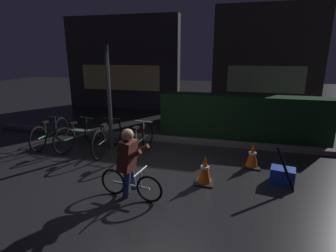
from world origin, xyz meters
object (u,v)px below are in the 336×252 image
(blue_crate, at_px, (282,176))
(cyclist, at_px, (129,164))
(parked_bike_left_mid, at_px, (80,135))
(traffic_cone_far, at_px, (252,156))
(parked_bike_leftmost, at_px, (50,133))
(parked_bike_center_right, at_px, (139,141))
(street_post, at_px, (109,99))
(closed_umbrella, at_px, (285,169))
(parked_bike_center_left, at_px, (108,138))
(traffic_cone_near, at_px, (205,170))

(blue_crate, distance_m, cyclist, 2.95)
(parked_bike_left_mid, distance_m, traffic_cone_far, 4.37)
(parked_bike_leftmost, height_order, parked_bike_center_right, parked_bike_center_right)
(parked_bike_left_mid, height_order, traffic_cone_far, parked_bike_left_mid)
(street_post, bearing_deg, traffic_cone_far, -4.52)
(street_post, xyz_separation_m, closed_umbrella, (4.03, -1.15, -0.92))
(cyclist, bearing_deg, parked_bike_leftmost, 155.00)
(street_post, distance_m, closed_umbrella, 4.29)
(street_post, distance_m, blue_crate, 4.30)
(parked_bike_center_right, bearing_deg, parked_bike_center_left, 91.48)
(street_post, bearing_deg, parked_bike_center_right, -14.42)
(parked_bike_leftmost, relative_size, traffic_cone_near, 2.83)
(parked_bike_center_right, distance_m, blue_crate, 3.27)
(traffic_cone_near, distance_m, closed_umbrella, 1.45)
(parked_bike_left_mid, bearing_deg, parked_bike_center_left, -80.20)
(cyclist, bearing_deg, closed_umbrella, 27.69)
(parked_bike_left_mid, xyz_separation_m, parked_bike_center_right, (1.72, -0.10, 0.01))
(blue_crate, height_order, cyclist, cyclist)
(traffic_cone_near, relative_size, traffic_cone_far, 1.03)
(street_post, height_order, closed_umbrella, street_post)
(cyclist, bearing_deg, parked_bike_center_left, 133.16)
(parked_bike_left_mid, xyz_separation_m, traffic_cone_near, (3.45, -1.18, -0.08))
(parked_bike_left_mid, bearing_deg, blue_crate, -84.99)
(traffic_cone_far, height_order, blue_crate, traffic_cone_far)
(parked_bike_leftmost, xyz_separation_m, parked_bike_left_mid, (0.89, 0.02, 0.01))
(parked_bike_left_mid, relative_size, cyclist, 1.32)
(traffic_cone_near, relative_size, blue_crate, 1.30)
(parked_bike_left_mid, distance_m, blue_crate, 4.97)
(cyclist, bearing_deg, traffic_cone_near, 42.22)
(parked_bike_center_left, height_order, parked_bike_center_right, parked_bike_center_left)
(traffic_cone_far, bearing_deg, parked_bike_center_right, 178.77)
(parked_bike_left_mid, relative_size, traffic_cone_far, 2.95)
(parked_bike_center_left, distance_m, blue_crate, 4.12)
(parked_bike_center_left, height_order, traffic_cone_near, parked_bike_center_left)
(parked_bike_center_right, xyz_separation_m, closed_umbrella, (3.17, -0.93, 0.03))
(street_post, relative_size, cyclist, 2.11)
(street_post, relative_size, parked_bike_left_mid, 1.60)
(closed_umbrella, bearing_deg, parked_bike_leftmost, 12.32)
(parked_bike_center_left, xyz_separation_m, traffic_cone_near, (2.60, -1.11, -0.09))
(parked_bike_center_left, bearing_deg, parked_bike_leftmost, 86.03)
(traffic_cone_far, relative_size, closed_umbrella, 0.66)
(parked_bike_center_left, relative_size, traffic_cone_near, 3.06)
(parked_bike_leftmost, height_order, parked_bike_left_mid, parked_bike_left_mid)
(parked_bike_center_right, height_order, blue_crate, parked_bike_center_right)
(traffic_cone_far, height_order, closed_umbrella, closed_umbrella)
(parked_bike_left_mid, bearing_deg, traffic_cone_near, -94.82)
(street_post, bearing_deg, parked_bike_center_left, -92.07)
(parked_bike_center_left, xyz_separation_m, traffic_cone_far, (3.52, -0.09, -0.10))
(parked_bike_center_left, height_order, cyclist, cyclist)
(parked_bike_leftmost, bearing_deg, parked_bike_left_mid, -90.33)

